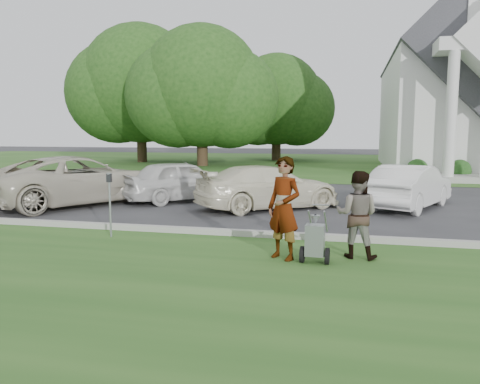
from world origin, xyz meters
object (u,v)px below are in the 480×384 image
(person_right, at_px, (357,215))
(parking_meter_near, at_px, (110,197))
(tree_far, at_px, (140,89))
(car_d, at_px, (410,187))
(tree_left, at_px, (202,92))
(person_left, at_px, (284,209))
(car_a, at_px, (79,180))
(church, at_px, (464,75))
(car_b, at_px, (182,181))
(striping_cart, at_px, (315,241))
(car_c, at_px, (268,187))
(tree_back, at_px, (276,104))

(person_right, height_order, parking_meter_near, person_right)
(tree_far, height_order, car_d, tree_far)
(tree_left, height_order, person_right, tree_left)
(car_d, bearing_deg, person_left, 91.37)
(person_right, relative_size, car_a, 0.28)
(church, bearing_deg, person_left, -108.22)
(car_b, bearing_deg, tree_far, -18.38)
(striping_cart, height_order, person_right, person_right)
(tree_far, bearing_deg, parking_meter_near, -66.36)
(church, relative_size, person_left, 12.78)
(parking_meter_near, distance_m, car_d, 9.09)
(car_d, bearing_deg, car_b, 26.14)
(tree_left, distance_m, person_right, 25.33)
(striping_cart, relative_size, parking_meter_near, 0.71)
(car_a, relative_size, car_c, 1.24)
(tree_far, relative_size, car_c, 2.54)
(car_a, height_order, car_d, car_a)
(tree_left, xyz_separation_m, person_right, (10.33, -22.73, -4.30))
(tree_far, relative_size, person_right, 7.20)
(tree_left, xyz_separation_m, tree_back, (4.00, 8.00, -0.38))
(car_b, bearing_deg, person_left, 166.95)
(tree_left, relative_size, person_left, 5.64)
(person_left, xyz_separation_m, car_d, (2.96, 6.77, -0.27))
(parking_meter_near, height_order, car_d, parking_meter_near)
(tree_back, xyz_separation_m, parking_meter_near, (1.03, -30.21, -3.82))
(church, distance_m, tree_left, 17.07)
(parking_meter_near, relative_size, car_d, 0.35)
(parking_meter_near, height_order, car_c, parking_meter_near)
(tree_back, xyz_separation_m, striping_cart, (5.61, -31.27, -4.32))
(church, xyz_separation_m, tree_left, (-17.01, -1.13, -0.83))
(tree_back, distance_m, parking_meter_near, 30.46)
(car_a, bearing_deg, tree_left, -54.41)
(person_right, distance_m, parking_meter_near, 5.32)
(tree_left, bearing_deg, car_a, -84.95)
(tree_left, distance_m, car_c, 19.57)
(striping_cart, distance_m, car_c, 6.15)
(person_left, xyz_separation_m, car_a, (-7.44, 5.15, -0.15))
(church, relative_size, tree_left, 2.27)
(church, xyz_separation_m, car_a, (-15.42, -19.10, -5.15))
(person_right, relative_size, car_d, 0.40)
(parking_meter_near, distance_m, car_b, 5.72)
(tree_back, height_order, person_left, tree_back)
(parking_meter_near, relative_size, car_b, 0.35)
(car_d, bearing_deg, parking_meter_near, 65.04)
(person_right, distance_m, car_b, 8.47)
(church, height_order, car_a, church)
(person_right, distance_m, car_d, 6.59)
(person_left, bearing_deg, car_b, 154.34)
(church, relative_size, person_right, 14.90)
(tree_left, distance_m, person_left, 25.18)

